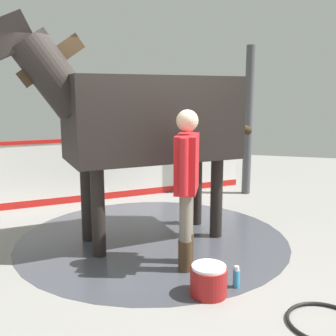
{
  "coord_description": "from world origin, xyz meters",
  "views": [
    {
      "loc": [
        4.39,
        1.39,
        1.9
      ],
      "look_at": [
        -0.03,
        0.17,
        1.03
      ],
      "focal_mm": 42.74,
      "sensor_mm": 36.0,
      "label": 1
    }
  ],
  "objects_px": {
    "horse": "(143,117)",
    "bottle_shampoo": "(236,278)",
    "handler": "(187,178)",
    "wash_bucket": "(209,280)",
    "hose_coil": "(325,322)",
    "bottle_spray": "(209,273)"
  },
  "relations": [
    {
      "from": "handler",
      "to": "wash_bucket",
      "type": "relative_size",
      "value": 4.88
    },
    {
      "from": "bottle_spray",
      "to": "hose_coil",
      "type": "xyz_separation_m",
      "value": [
        0.5,
        1.06,
        -0.08
      ]
    },
    {
      "from": "handler",
      "to": "hose_coil",
      "type": "distance_m",
      "value": 1.86
    },
    {
      "from": "wash_bucket",
      "to": "bottle_spray",
      "type": "distance_m",
      "value": 0.27
    },
    {
      "from": "bottle_shampoo",
      "to": "horse",
      "type": "bearing_deg",
      "value": -127.61
    },
    {
      "from": "bottle_shampoo",
      "to": "bottle_spray",
      "type": "bearing_deg",
      "value": -99.78
    },
    {
      "from": "wash_bucket",
      "to": "hose_coil",
      "type": "xyz_separation_m",
      "value": [
        0.23,
        1.02,
        -0.13
      ]
    },
    {
      "from": "handler",
      "to": "bottle_shampoo",
      "type": "relative_size",
      "value": 7.77
    },
    {
      "from": "horse",
      "to": "wash_bucket",
      "type": "relative_size",
      "value": 7.97
    },
    {
      "from": "bottle_shampoo",
      "to": "handler",
      "type": "bearing_deg",
      "value": -120.61
    },
    {
      "from": "wash_bucket",
      "to": "horse",
      "type": "bearing_deg",
      "value": -138.99
    },
    {
      "from": "bottle_spray",
      "to": "hose_coil",
      "type": "relative_size",
      "value": 0.34
    },
    {
      "from": "horse",
      "to": "hose_coil",
      "type": "relative_size",
      "value": 4.41
    },
    {
      "from": "horse",
      "to": "bottle_shampoo",
      "type": "xyz_separation_m",
      "value": [
        1.0,
        1.3,
        -1.49
      ]
    },
    {
      "from": "handler",
      "to": "bottle_shampoo",
      "type": "distance_m",
      "value": 1.13
    },
    {
      "from": "bottle_shampoo",
      "to": "hose_coil",
      "type": "xyz_separation_m",
      "value": [
        0.45,
        0.78,
        -0.08
      ]
    },
    {
      "from": "hose_coil",
      "to": "bottle_shampoo",
      "type": "bearing_deg",
      "value": -119.95
    },
    {
      "from": "horse",
      "to": "wash_bucket",
      "type": "xyz_separation_m",
      "value": [
        1.22,
        1.06,
        -1.45
      ]
    },
    {
      "from": "bottle_shampoo",
      "to": "hose_coil",
      "type": "height_order",
      "value": "bottle_shampoo"
    },
    {
      "from": "bottle_spray",
      "to": "hose_coil",
      "type": "height_order",
      "value": "bottle_spray"
    },
    {
      "from": "wash_bucket",
      "to": "bottle_spray",
      "type": "bearing_deg",
      "value": -172.02
    },
    {
      "from": "wash_bucket",
      "to": "bottle_spray",
      "type": "height_order",
      "value": "wash_bucket"
    }
  ]
}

